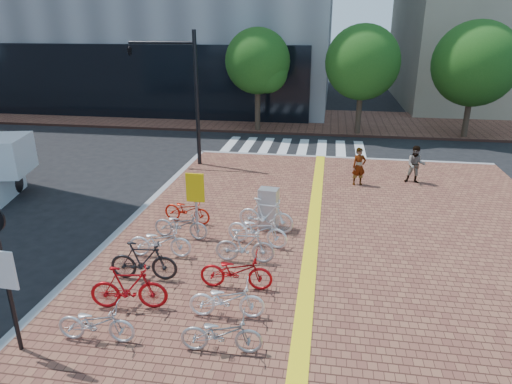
% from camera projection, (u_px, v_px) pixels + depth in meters
% --- Properties ---
extents(ground, '(120.00, 120.00, 0.00)m').
position_uv_depth(ground, '(227.00, 286.00, 11.54)').
color(ground, black).
rests_on(ground, ground).
extents(kerb_north, '(14.00, 0.25, 0.15)m').
position_uv_depth(kerb_north, '(341.00, 159.00, 22.17)').
color(kerb_north, gray).
rests_on(kerb_north, ground).
extents(far_sidewalk, '(70.00, 8.00, 0.15)m').
position_uv_depth(far_sidewalk, '(295.00, 120.00, 30.96)').
color(far_sidewalk, brown).
rests_on(far_sidewalk, ground).
extents(crosswalk, '(7.50, 4.00, 0.01)m').
position_uv_depth(crosswalk, '(293.00, 148.00, 24.42)').
color(crosswalk, silver).
rests_on(crosswalk, ground).
extents(street_trees, '(16.20, 4.60, 6.35)m').
position_uv_depth(street_trees, '(382.00, 65.00, 25.52)').
color(street_trees, '#38281E').
rests_on(street_trees, far_sidewalk).
extents(bike_0, '(1.64, 0.65, 0.84)m').
position_uv_depth(bike_0, '(96.00, 323.00, 9.21)').
color(bike_0, silver).
rests_on(bike_0, sidewalk).
extents(bike_1, '(1.80, 0.75, 1.05)m').
position_uv_depth(bike_1, '(129.00, 288.00, 10.23)').
color(bike_1, '#A90C11').
rests_on(bike_1, sidewalk).
extents(bike_2, '(1.74, 0.61, 1.03)m').
position_uv_depth(bike_2, '(143.00, 261.00, 11.42)').
color(bike_2, black).
rests_on(bike_2, sidewalk).
extents(bike_3, '(1.79, 0.77, 0.92)m').
position_uv_depth(bike_3, '(160.00, 241.00, 12.57)').
color(bike_3, white).
rests_on(bike_3, sidewalk).
extents(bike_4, '(1.71, 0.68, 0.88)m').
position_uv_depth(bike_4, '(181.00, 224.00, 13.67)').
color(bike_4, '#ADADB2').
rests_on(bike_4, sidewalk).
extents(bike_5, '(1.70, 0.87, 0.85)m').
position_uv_depth(bike_5, '(187.00, 210.00, 14.78)').
color(bike_5, red).
rests_on(bike_5, sidewalk).
extents(bike_6, '(1.66, 0.71, 0.85)m').
position_uv_depth(bike_6, '(221.00, 333.00, 8.90)').
color(bike_6, '#A5A6AA').
rests_on(bike_6, sidewalk).
extents(bike_7, '(1.72, 0.74, 0.88)m').
position_uv_depth(bike_7, '(227.00, 299.00, 9.97)').
color(bike_7, white).
rests_on(bike_7, sidewalk).
extents(bike_8, '(1.80, 0.68, 0.94)m').
position_uv_depth(bike_8, '(236.00, 271.00, 11.05)').
color(bike_8, '#B40C11').
rests_on(bike_8, sidewalk).
extents(bike_9, '(1.63, 0.54, 0.97)m').
position_uv_depth(bike_9, '(245.00, 246.00, 12.25)').
color(bike_9, '#B6B6BB').
rests_on(bike_9, sidewalk).
extents(bike_10, '(1.93, 1.01, 0.97)m').
position_uv_depth(bike_10, '(257.00, 230.00, 13.22)').
color(bike_10, white).
rests_on(bike_10, sidewalk).
extents(bike_11, '(1.84, 0.81, 1.07)m').
position_uv_depth(bike_11, '(266.00, 215.00, 14.10)').
color(bike_11, white).
rests_on(bike_11, sidewalk).
extents(pedestrian_a, '(0.64, 0.52, 1.52)m').
position_uv_depth(pedestrian_a, '(359.00, 166.00, 18.14)').
color(pedestrian_a, gray).
rests_on(pedestrian_a, sidewalk).
extents(pedestrian_b, '(0.83, 0.69, 1.54)m').
position_uv_depth(pedestrian_b, '(416.00, 165.00, 18.35)').
color(pedestrian_b, '#4E5663').
rests_on(pedestrian_b, sidewalk).
extents(utility_box, '(0.64, 0.49, 1.29)m').
position_uv_depth(utility_box, '(268.00, 208.00, 14.35)').
color(utility_box, '#B8B9BD').
rests_on(utility_box, sidewalk).
extents(yellow_sign, '(0.55, 0.13, 2.03)m').
position_uv_depth(yellow_sign, '(196.00, 193.00, 13.42)').
color(yellow_sign, '#B7B7BC').
rests_on(yellow_sign, sidewalk).
extents(notice_sign, '(0.59, 0.14, 3.18)m').
position_uv_depth(notice_sign, '(1.00, 261.00, 8.37)').
color(notice_sign, black).
rests_on(notice_sign, sidewalk).
extents(traffic_light_pole, '(3.15, 1.22, 5.87)m').
position_uv_depth(traffic_light_pole, '(166.00, 73.00, 19.92)').
color(traffic_light_pole, black).
rests_on(traffic_light_pole, sidewalk).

